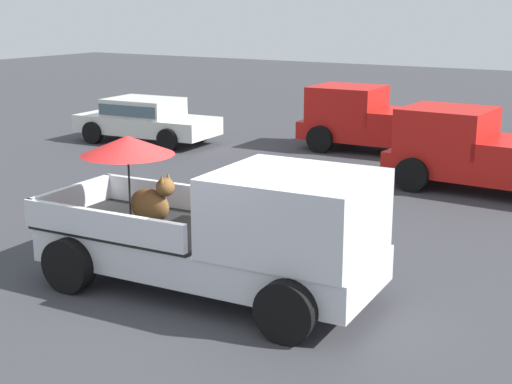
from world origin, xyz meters
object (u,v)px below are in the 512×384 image
(pickup_truck_main, at_px, (231,230))
(parked_sedan_near, at_px, (145,118))
(pickup_truck_red, at_px, (489,153))
(pickup_truck_far, at_px, (380,121))

(pickup_truck_main, height_order, parked_sedan_near, pickup_truck_main)
(pickup_truck_main, distance_m, pickup_truck_red, 8.20)
(pickup_truck_far, xyz_separation_m, parked_sedan_near, (-6.55, -2.35, -0.13))
(pickup_truck_main, relative_size, pickup_truck_red, 1.06)
(pickup_truck_far, height_order, parked_sedan_near, pickup_truck_far)
(pickup_truck_far, relative_size, parked_sedan_near, 1.10)
(pickup_truck_main, bearing_deg, pickup_truck_red, 75.79)
(pickup_truck_main, distance_m, pickup_truck_far, 11.33)
(pickup_truck_main, height_order, pickup_truck_red, pickup_truck_main)
(pickup_truck_red, bearing_deg, pickup_truck_far, -36.01)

